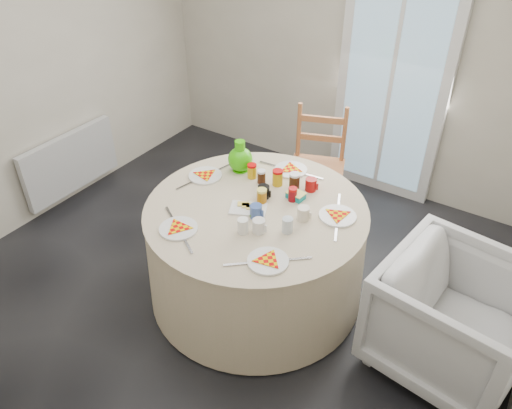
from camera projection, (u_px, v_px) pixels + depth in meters
The scene contains 14 objects.
floor at pixel (229, 287), 3.84m from camera, with size 4.00×4.00×0.00m, color black.
wall_back at pixel (356, 48), 4.45m from camera, with size 4.00×0.02×2.60m, color #BCB5A3.
wall_left at pixel (21, 72), 3.97m from camera, with size 0.02×4.00×2.60m, color #BCB5A3.
glass_door at pixel (392, 86), 4.38m from camera, with size 1.00×0.08×2.10m, color silver.
radiator at pixel (71, 162), 4.62m from camera, with size 0.07×1.00×0.55m, color silver.
table at pixel (256, 252), 3.60m from camera, with size 1.57×1.57×0.79m, color beige.
wooden_chair at pixel (316, 172), 4.31m from camera, with size 0.46×0.43×1.02m, color #BE7545, non-canonical shape.
armchair at pixel (453, 319), 3.06m from camera, with size 0.84×0.79×0.87m, color silver.
place_settings at pixel (256, 208), 3.37m from camera, with size 1.34×1.34×0.02m, color white, non-canonical shape.
jar_cluster at pixel (270, 182), 3.53m from camera, with size 0.45×0.23×0.13m, color #974A1D, non-canonical shape.
butter_tub at pixel (296, 197), 3.45m from camera, with size 0.12×0.09×0.05m, color #0B8285.
green_pitcher at pixel (240, 159), 3.71m from camera, with size 0.19×0.19×0.24m, color #33BC07, non-canonical shape.
cheese_platter at pixel (248, 209), 3.35m from camera, with size 0.25×0.16×0.03m, color white, non-canonical shape.
mugs_glasses at pixel (277, 210), 3.28m from camera, with size 0.61×0.61×0.11m, color gray, non-canonical shape.
Camera 1 is at (1.68, -2.19, 2.75)m, focal length 35.00 mm.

